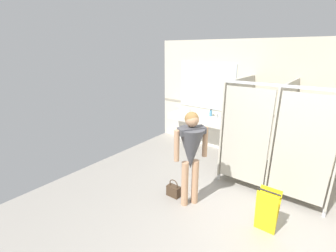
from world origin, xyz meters
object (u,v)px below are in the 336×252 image
object	(u,v)px
person_standing	(191,149)
paper_cup	(195,114)
soap_dispenser	(211,113)
wet_floor_sign	(267,211)
handbag	(174,190)

from	to	relation	value
person_standing	paper_cup	world-z (taller)	person_standing
person_standing	paper_cup	xyz separation A→B (m)	(-1.23, 2.12, -0.10)
paper_cup	soap_dispenser	bearing A→B (deg)	28.22
paper_cup	wet_floor_sign	distance (m)	3.17
wet_floor_sign	paper_cup	bearing A→B (deg)	140.01
person_standing	wet_floor_sign	world-z (taller)	person_standing
person_standing	handbag	world-z (taller)	person_standing
handbag	wet_floor_sign	distance (m)	1.51
person_standing	wet_floor_sign	bearing A→B (deg)	5.66
handbag	wet_floor_sign	size ratio (longest dim) A/B	0.49
handbag	paper_cup	world-z (taller)	paper_cup
person_standing	paper_cup	bearing A→B (deg)	120.08
handbag	soap_dispenser	bearing A→B (deg)	103.33
paper_cup	wet_floor_sign	xyz separation A→B (m)	(2.40, -2.01, -0.54)
person_standing	paper_cup	size ratio (longest dim) A/B	16.20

